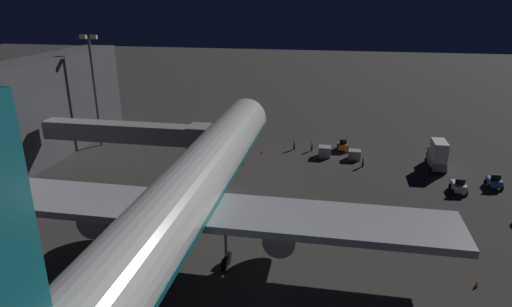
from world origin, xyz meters
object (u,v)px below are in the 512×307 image
object	(u,v)px
baggage_container_mid_row	(325,151)
ground_crew_under_port_wing	(363,161)
apron_floodlight_mast	(94,84)
traffic_cone_wingtip_svc_side	(477,284)
baggage_tug_spare	(459,186)
baggage_container_near_belt	(354,155)
ground_crew_by_tug	(312,145)
traffic_cone_nose_port	(262,151)
ground_crew_near_nose_gear	(294,144)
cargo_truck_aft	(437,155)
traffic_cone_nose_starboard	(236,150)
airliner_at_gate	(188,194)
pushback_tug	(343,146)
baggage_tug_lead	(494,182)
jet_bridge	(139,133)

from	to	relation	value
baggage_container_mid_row	ground_crew_under_port_wing	distance (m)	6.74
apron_floodlight_mast	traffic_cone_wingtip_svc_side	bearing A→B (deg)	149.93
traffic_cone_wingtip_svc_side	baggage_container_mid_row	bearing A→B (deg)	-65.33
baggage_tug_spare	ground_crew_under_port_wing	distance (m)	13.72
baggage_container_near_belt	ground_crew_by_tug	distance (m)	7.31
traffic_cone_nose_port	ground_crew_near_nose_gear	bearing A→B (deg)	-150.90
cargo_truck_aft	baggage_container_mid_row	xyz separation A→B (m)	(16.37, -2.10, -1.29)
baggage_container_mid_row	traffic_cone_nose_starboard	world-z (taller)	baggage_container_mid_row
apron_floodlight_mast	traffic_cone_wingtip_svc_side	distance (m)	60.99
airliner_at_gate	cargo_truck_aft	world-z (taller)	airliner_at_gate
airliner_at_gate	ground_crew_under_port_wing	size ratio (longest dim) A/B	35.19
airliner_at_gate	pushback_tug	xyz separation A→B (m)	(-15.01, -33.57, -5.36)
baggage_container_mid_row	traffic_cone_wingtip_svc_side	size ratio (longest dim) A/B	3.42
baggage_tug_lead	traffic_cone_nose_starboard	distance (m)	37.77
baggage_container_near_belt	traffic_cone_nose_starboard	xyz separation A→B (m)	(18.97, -0.16, -0.45)
cargo_truck_aft	traffic_cone_nose_starboard	world-z (taller)	cargo_truck_aft
jet_bridge	traffic_cone_nose_port	size ratio (longest dim) A/B	44.48
pushback_tug	traffic_cone_wingtip_svc_side	xyz separation A→B (m)	(-11.52, 34.83, -0.51)
apron_floodlight_mast	baggage_container_mid_row	xyz separation A→B (m)	(-37.67, -1.14, -9.73)
traffic_cone_wingtip_svc_side	ground_crew_near_nose_gear	bearing A→B (deg)	-60.07
jet_bridge	traffic_cone_nose_starboard	world-z (taller)	jet_bridge
airliner_at_gate	ground_crew_under_port_wing	xyz separation A→B (m)	(-17.93, -26.50, -5.16)
baggage_tug_spare	ground_crew_by_tug	distance (m)	23.55
baggage_tug_spare	traffic_cone_nose_port	xyz separation A→B (m)	(27.55, -10.24, -0.51)
cargo_truck_aft	ground_crew_under_port_wing	xyz separation A→B (m)	(10.62, 1.41, -1.15)
jet_bridge	ground_crew_near_nose_gear	world-z (taller)	jet_bridge
cargo_truck_aft	ground_crew_near_nose_gear	size ratio (longest dim) A/B	3.00
apron_floodlight_mast	baggage_tug_lead	size ratio (longest dim) A/B	8.04
cargo_truck_aft	apron_floodlight_mast	bearing A→B (deg)	-1.02
baggage_tug_lead	traffic_cone_nose_port	bearing A→B (deg)	-13.57
airliner_at_gate	jet_bridge	world-z (taller)	airliner_at_gate
pushback_tug	baggage_container_near_belt	world-z (taller)	pushback_tug
apron_floodlight_mast	baggage_tug_spare	bearing A→B (deg)	170.41
airliner_at_gate	traffic_cone_wingtip_svc_side	distance (m)	27.20
cargo_truck_aft	ground_crew_near_nose_gear	distance (m)	21.97
jet_bridge	cargo_truck_aft	distance (m)	43.00
traffic_cone_nose_port	traffic_cone_wingtip_svc_side	size ratio (longest dim) A/B	1.00
ground_crew_by_tug	traffic_cone_nose_port	size ratio (longest dim) A/B	3.09
airliner_at_gate	baggage_container_mid_row	distance (m)	32.82
pushback_tug	baggage_container_mid_row	world-z (taller)	pushback_tug
apron_floodlight_mast	traffic_cone_nose_starboard	size ratio (longest dim) A/B	33.13
jet_bridge	ground_crew_near_nose_gear	distance (m)	25.59
airliner_at_gate	jet_bridge	bearing A→B (deg)	-53.48
baggage_tug_spare	baggage_container_near_belt	size ratio (longest dim) A/B	1.35
baggage_container_mid_row	pushback_tug	bearing A→B (deg)	-128.54
baggage_container_mid_row	ground_crew_by_tug	world-z (taller)	ground_crew_by_tug
airliner_at_gate	pushback_tug	bearing A→B (deg)	-114.09
baggage_tug_spare	ground_crew_near_nose_gear	distance (m)	26.11
airliner_at_gate	traffic_cone_nose_starboard	bearing A→B (deg)	-85.78
baggage_tug_lead	ground_crew_by_tug	xyz separation A→B (m)	(24.74, -10.44, 0.16)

